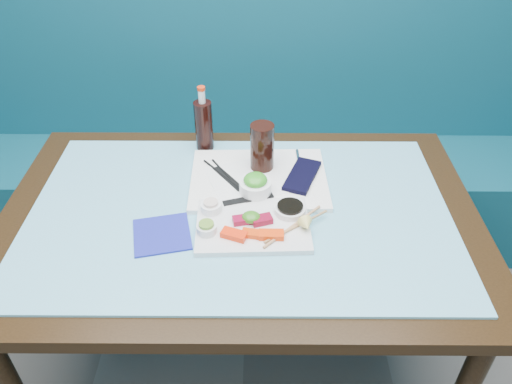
{
  "coord_description": "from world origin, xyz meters",
  "views": [
    {
      "loc": [
        0.05,
        0.34,
        1.69
      ],
      "look_at": [
        0.05,
        1.48,
        0.8
      ],
      "focal_mm": 35.0,
      "sensor_mm": 36.0,
      "label": 1
    }
  ],
  "objects_px": {
    "cola_glass": "(262,147)",
    "blue_napkin": "(162,234)",
    "cola_bottle_body": "(204,126)",
    "seaweed_bowl": "(255,187)",
    "dining_table": "(240,234)",
    "booth_bench": "(247,159)",
    "serving_tray": "(259,179)",
    "sashimi_plate": "(253,226)"
  },
  "relations": [
    {
      "from": "serving_tray",
      "to": "cola_glass",
      "type": "bearing_deg",
      "value": 78.24
    },
    {
      "from": "booth_bench",
      "to": "cola_glass",
      "type": "xyz_separation_m",
      "value": [
        0.07,
        -0.64,
        0.48
      ]
    },
    {
      "from": "serving_tray",
      "to": "blue_napkin",
      "type": "xyz_separation_m",
      "value": [
        -0.27,
        -0.25,
        -0.0
      ]
    },
    {
      "from": "cola_bottle_body",
      "to": "serving_tray",
      "type": "bearing_deg",
      "value": -46.73
    },
    {
      "from": "booth_bench",
      "to": "blue_napkin",
      "type": "distance_m",
      "value": 1.04
    },
    {
      "from": "dining_table",
      "to": "seaweed_bowl",
      "type": "xyz_separation_m",
      "value": [
        0.05,
        0.07,
        0.13
      ]
    },
    {
      "from": "cola_glass",
      "to": "cola_bottle_body",
      "type": "bearing_deg",
      "value": 144.04
    },
    {
      "from": "dining_table",
      "to": "cola_glass",
      "type": "bearing_deg",
      "value": 71.71
    },
    {
      "from": "sashimi_plate",
      "to": "cola_bottle_body",
      "type": "xyz_separation_m",
      "value": [
        -0.17,
        0.41,
        0.08
      ]
    },
    {
      "from": "cola_glass",
      "to": "blue_napkin",
      "type": "distance_m",
      "value": 0.42
    },
    {
      "from": "serving_tray",
      "to": "cola_glass",
      "type": "height_order",
      "value": "cola_glass"
    },
    {
      "from": "booth_bench",
      "to": "cola_bottle_body",
      "type": "xyz_separation_m",
      "value": [
        -0.13,
        -0.5,
        0.47
      ]
    },
    {
      "from": "serving_tray",
      "to": "blue_napkin",
      "type": "relative_size",
      "value": 2.77
    },
    {
      "from": "serving_tray",
      "to": "cola_bottle_body",
      "type": "relative_size",
      "value": 2.46
    },
    {
      "from": "sashimi_plate",
      "to": "serving_tray",
      "type": "bearing_deg",
      "value": 83.65
    },
    {
      "from": "booth_bench",
      "to": "cola_glass",
      "type": "relative_size",
      "value": 19.53
    },
    {
      "from": "sashimi_plate",
      "to": "cola_bottle_body",
      "type": "relative_size",
      "value": 1.83
    },
    {
      "from": "booth_bench",
      "to": "serving_tray",
      "type": "bearing_deg",
      "value": -85.43
    },
    {
      "from": "booth_bench",
      "to": "seaweed_bowl",
      "type": "bearing_deg",
      "value": -86.61
    },
    {
      "from": "sashimi_plate",
      "to": "cola_glass",
      "type": "xyz_separation_m",
      "value": [
        0.03,
        0.27,
        0.08
      ]
    },
    {
      "from": "serving_tray",
      "to": "cola_bottle_body",
      "type": "height_order",
      "value": "cola_bottle_body"
    },
    {
      "from": "sashimi_plate",
      "to": "cola_glass",
      "type": "height_order",
      "value": "cola_glass"
    },
    {
      "from": "cola_glass",
      "to": "cola_bottle_body",
      "type": "relative_size",
      "value": 0.9
    },
    {
      "from": "dining_table",
      "to": "booth_bench",
      "type": "bearing_deg",
      "value": 90.0
    },
    {
      "from": "sashimi_plate",
      "to": "serving_tray",
      "type": "distance_m",
      "value": 0.22
    },
    {
      "from": "seaweed_bowl",
      "to": "blue_napkin",
      "type": "bearing_deg",
      "value": -145.56
    },
    {
      "from": "cola_bottle_body",
      "to": "sashimi_plate",
      "type": "bearing_deg",
      "value": -67.83
    },
    {
      "from": "seaweed_bowl",
      "to": "cola_glass",
      "type": "bearing_deg",
      "value": 81.25
    },
    {
      "from": "serving_tray",
      "to": "cola_bottle_body",
      "type": "distance_m",
      "value": 0.28
    },
    {
      "from": "dining_table",
      "to": "seaweed_bowl",
      "type": "height_order",
      "value": "seaweed_bowl"
    },
    {
      "from": "booth_bench",
      "to": "dining_table",
      "type": "relative_size",
      "value": 2.14
    },
    {
      "from": "dining_table",
      "to": "cola_bottle_body",
      "type": "distance_m",
      "value": 0.4
    },
    {
      "from": "cola_glass",
      "to": "blue_napkin",
      "type": "xyz_separation_m",
      "value": [
        -0.28,
        -0.31,
        -0.09
      ]
    },
    {
      "from": "sashimi_plate",
      "to": "serving_tray",
      "type": "relative_size",
      "value": 0.74
    },
    {
      "from": "booth_bench",
      "to": "dining_table",
      "type": "height_order",
      "value": "booth_bench"
    },
    {
      "from": "cola_glass",
      "to": "cola_bottle_body",
      "type": "distance_m",
      "value": 0.24
    },
    {
      "from": "seaweed_bowl",
      "to": "dining_table",
      "type": "bearing_deg",
      "value": -123.61
    },
    {
      "from": "serving_tray",
      "to": "sashimi_plate",
      "type": "bearing_deg",
      "value": -95.61
    },
    {
      "from": "serving_tray",
      "to": "blue_napkin",
      "type": "bearing_deg",
      "value": -138.16
    },
    {
      "from": "booth_bench",
      "to": "dining_table",
      "type": "xyz_separation_m",
      "value": [
        0.0,
        -0.84,
        0.29
      ]
    },
    {
      "from": "booth_bench",
      "to": "cola_bottle_body",
      "type": "distance_m",
      "value": 0.7
    },
    {
      "from": "sashimi_plate",
      "to": "cola_glass",
      "type": "bearing_deg",
      "value": 82.4
    }
  ]
}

